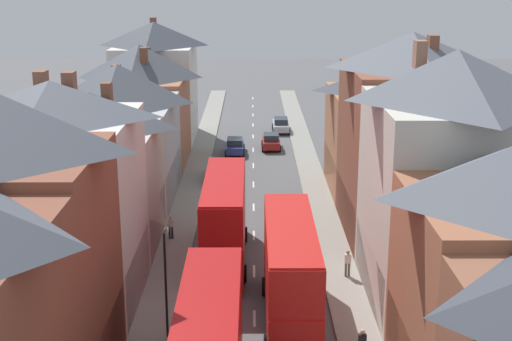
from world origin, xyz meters
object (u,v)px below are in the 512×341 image
(car_parked_left_a, at_px, (281,125))
(double_decker_bus_mid_street, at_px, (290,272))
(car_mid_black, at_px, (271,141))
(double_decker_bus_far_approaching, at_px, (224,218))
(street_lamp, at_px, (166,277))
(car_parked_right_a, at_px, (235,146))
(pedestrian_far_left, at_px, (348,262))
(car_near_silver, at_px, (217,171))
(pedestrian_far_right, at_px, (171,226))

(car_parked_left_a, bearing_deg, double_decker_bus_mid_street, -91.67)
(double_decker_bus_mid_street, relative_size, car_mid_black, 2.78)
(double_decker_bus_far_approaching, xyz_separation_m, street_lamp, (-2.44, -9.55, 0.43))
(car_parked_right_a, relative_size, pedestrian_far_left, 2.57)
(car_parked_left_a, relative_size, car_mid_black, 1.14)
(car_mid_black, height_order, street_lamp, street_lamp)
(double_decker_bus_mid_street, height_order, double_decker_bus_far_approaching, same)
(double_decker_bus_far_approaching, distance_m, street_lamp, 9.87)
(double_decker_bus_mid_street, bearing_deg, car_parked_right_a, 95.85)
(car_mid_black, distance_m, pedestrian_far_left, 31.62)
(car_parked_right_a, bearing_deg, double_decker_bus_mid_street, -84.15)
(car_near_silver, distance_m, pedestrian_far_left, 21.88)
(street_lamp, bearing_deg, car_parked_right_a, 86.16)
(double_decker_bus_mid_street, distance_m, street_lamp, 6.23)
(car_parked_right_a, height_order, pedestrian_far_left, pedestrian_far_left)
(double_decker_bus_far_approaching, height_order, pedestrian_far_left, double_decker_bus_far_approaching)
(car_near_silver, bearing_deg, pedestrian_far_right, -99.88)
(double_decker_bus_mid_street, xyz_separation_m, pedestrian_far_right, (-7.32, 11.62, -1.78))
(car_parked_right_a, distance_m, pedestrian_far_left, 30.48)
(car_parked_left_a, distance_m, pedestrian_far_left, 39.50)
(car_parked_right_a, relative_size, pedestrian_far_right, 2.57)
(double_decker_bus_far_approaching, bearing_deg, car_mid_black, 82.85)
(car_near_silver, distance_m, car_parked_left_a, 20.27)
(car_mid_black, distance_m, street_lamp, 38.87)
(double_decker_bus_mid_street, relative_size, car_parked_right_a, 2.61)
(double_decker_bus_mid_street, distance_m, pedestrian_far_right, 13.85)
(car_parked_right_a, xyz_separation_m, street_lamp, (-2.45, -36.52, 2.45))
(double_decker_bus_far_approaching, distance_m, pedestrian_far_right, 5.43)
(double_decker_bus_mid_street, relative_size, double_decker_bus_far_approaching, 1.00)
(double_decker_bus_far_approaching, relative_size, car_near_silver, 2.42)
(car_near_silver, xyz_separation_m, street_lamp, (-1.15, -27.05, 2.40))
(double_decker_bus_mid_street, xyz_separation_m, car_near_silver, (-4.89, 25.59, -1.97))
(car_parked_left_a, bearing_deg, car_mid_black, -99.20)
(car_parked_left_a, height_order, pedestrian_far_left, pedestrian_far_left)
(car_near_silver, distance_m, street_lamp, 27.18)
(car_parked_left_a, relative_size, pedestrian_far_right, 2.76)
(pedestrian_far_left, distance_m, street_lamp, 12.11)
(car_mid_black, bearing_deg, double_decker_bus_mid_street, -90.01)
(double_decker_bus_far_approaching, xyz_separation_m, pedestrian_far_left, (7.26, -2.64, -1.78))
(car_parked_right_a, height_order, pedestrian_far_right, pedestrian_far_right)
(car_parked_left_a, bearing_deg, car_parked_right_a, -116.51)
(car_near_silver, xyz_separation_m, car_mid_black, (4.90, 11.27, -0.04))
(double_decker_bus_far_approaching, distance_m, pedestrian_far_left, 7.93)
(double_decker_bus_mid_street, distance_m, car_parked_right_a, 35.30)
(double_decker_bus_far_approaching, bearing_deg, double_decker_bus_mid_street, -66.01)
(car_mid_black, height_order, pedestrian_far_left, pedestrian_far_left)
(car_parked_right_a, distance_m, pedestrian_far_right, 23.74)
(double_decker_bus_mid_street, height_order, car_parked_left_a, double_decker_bus_mid_street)
(pedestrian_far_right, bearing_deg, car_parked_right_a, 80.95)
(car_near_silver, relative_size, street_lamp, 0.81)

